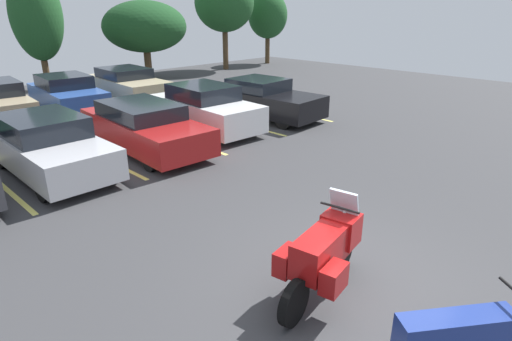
% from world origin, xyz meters
% --- Properties ---
extents(ground, '(44.00, 44.00, 0.10)m').
position_xyz_m(ground, '(0.00, 0.00, -0.05)').
color(ground, '#38383A').
extents(motorcycle_touring, '(2.12, 1.02, 1.44)m').
position_xyz_m(motorcycle_touring, '(-0.41, 0.24, 0.68)').
color(motorcycle_touring, black).
rests_on(motorcycle_touring, ground).
extents(parking_stripes, '(18.39, 4.62, 0.01)m').
position_xyz_m(parking_stripes, '(-1.19, 8.18, 0.00)').
color(parking_stripes, '#EAE066').
rests_on(parking_stripes, ground).
extents(car_silver, '(1.81, 4.25, 1.47)m').
position_xyz_m(car_silver, '(-1.31, 7.94, 0.72)').
color(car_silver, '#B7B7BC').
rests_on(car_silver, ground).
extents(car_red, '(2.08, 4.94, 1.37)m').
position_xyz_m(car_red, '(1.40, 7.99, 0.69)').
color(car_red, maroon).
rests_on(car_red, ground).
extents(car_white, '(2.03, 4.35, 1.54)m').
position_xyz_m(car_white, '(3.96, 8.32, 0.75)').
color(car_white, white).
rests_on(car_white, ground).
extents(car_black, '(2.12, 4.51, 1.43)m').
position_xyz_m(car_black, '(6.66, 8.13, 0.69)').
color(car_black, black).
rests_on(car_black, ground).
extents(car_far_blue, '(2.19, 4.48, 1.42)m').
position_xyz_m(car_far_blue, '(1.90, 14.54, 0.69)').
color(car_far_blue, '#2D519E').
rests_on(car_far_blue, ground).
extents(car_far_champagne, '(2.07, 4.64, 1.45)m').
position_xyz_m(car_far_champagne, '(4.50, 14.40, 0.71)').
color(car_far_champagne, '#C1B289').
rests_on(car_far_champagne, ground).
extents(tree_center_left, '(2.41, 2.41, 5.72)m').
position_xyz_m(tree_center_left, '(3.19, 20.06, 3.55)').
color(tree_center_left, '#4C3823').
rests_on(tree_center_left, ground).
extents(tree_center, '(3.78, 3.78, 5.96)m').
position_xyz_m(tree_center, '(14.39, 19.02, 4.15)').
color(tree_center, '#4C3823').
rests_on(tree_center, ground).
extents(tree_left, '(2.80, 2.80, 4.96)m').
position_xyz_m(tree_left, '(18.62, 19.17, 3.34)').
color(tree_left, '#4C3823').
rests_on(tree_left, ground).
extents(tree_right, '(4.58, 4.58, 4.29)m').
position_xyz_m(tree_right, '(8.41, 18.94, 2.90)').
color(tree_right, '#4C3823').
rests_on(tree_right, ground).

